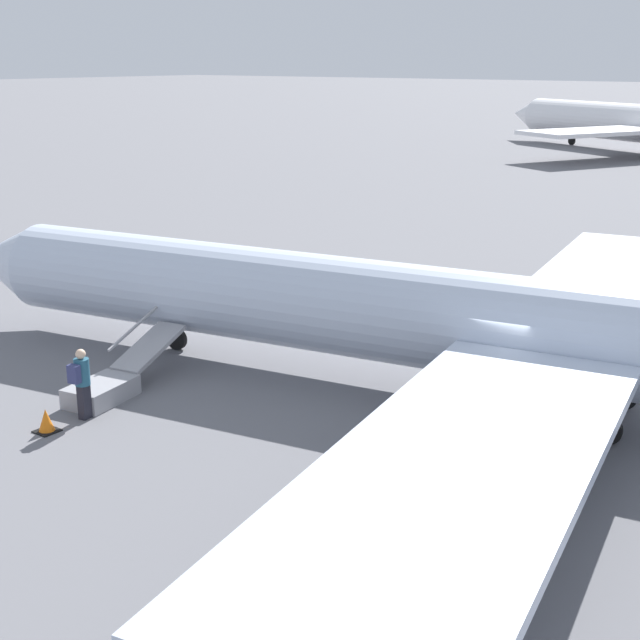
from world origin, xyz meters
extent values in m
plane|color=slate|center=(0.00, 0.00, 0.00)|extent=(600.00, 600.00, 0.00)
cylinder|color=silver|center=(0.00, 0.00, 2.01)|extent=(29.48, 7.48, 2.60)
cone|color=silver|center=(15.93, 2.70, 2.01)|extent=(3.24, 2.99, 2.55)
cube|color=silver|center=(-2.70, 7.13, 1.82)|extent=(6.16, 12.89, 0.26)
cube|color=silver|center=(-0.20, -7.63, 1.82)|extent=(6.16, 12.89, 0.26)
cylinder|color=black|center=(9.44, 1.60, 0.32)|extent=(0.66, 0.27, 0.64)
cylinder|color=gray|center=(9.44, 1.60, 0.74)|extent=(0.12, 0.12, 0.20)
cylinder|color=black|center=(-3.10, 0.66, 0.32)|extent=(0.66, 0.27, 0.64)
cylinder|color=gray|center=(-3.10, 0.66, 0.74)|extent=(0.12, 0.12, 0.20)
cylinder|color=black|center=(-2.71, -1.64, 0.32)|extent=(0.66, 0.27, 0.64)
cylinder|color=gray|center=(-2.71, -1.64, 0.74)|extent=(0.12, 0.12, 0.20)
cone|color=white|center=(30.27, -69.91, 2.59)|extent=(4.75, 4.57, 3.28)
cube|color=white|center=(17.45, -54.76, 2.34)|extent=(10.32, 13.57, 0.33)
cylinder|color=black|center=(23.95, -66.79, 0.41)|extent=(0.83, 0.55, 0.83)
cylinder|color=gray|center=(23.95, -66.79, 0.96)|extent=(0.15, 0.15, 0.26)
cube|color=#99999E|center=(8.00, 5.66, 0.25)|extent=(1.38, 1.96, 0.50)
cube|color=#99999E|center=(8.34, 3.69, 0.83)|extent=(1.26, 2.35, 0.78)
cube|color=#99999E|center=(8.78, 3.77, 1.33)|extent=(0.43, 2.20, 0.73)
cube|color=#23232D|center=(7.45, 6.63, 0.42)|extent=(0.24, 0.31, 0.85)
cylinder|color=#265972|center=(7.45, 6.63, 1.18)|extent=(0.36, 0.36, 0.65)
sphere|color=beige|center=(7.45, 6.63, 1.62)|extent=(0.24, 0.24, 0.24)
cube|color=navy|center=(7.41, 6.89, 1.21)|extent=(0.31, 0.22, 0.44)
cube|color=black|center=(7.54, 7.68, 0.01)|extent=(0.50, 0.50, 0.03)
cone|color=orange|center=(7.54, 7.68, 0.28)|extent=(0.39, 0.39, 0.55)
camera|label=1|loc=(-8.80, 19.20, 8.31)|focal=50.00mm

